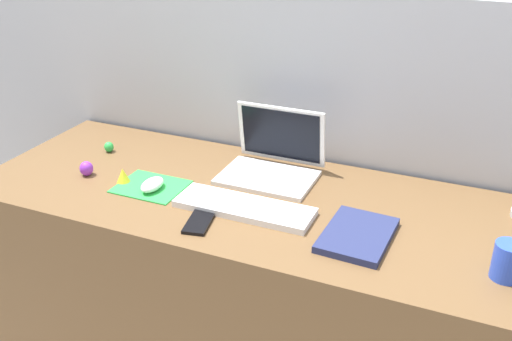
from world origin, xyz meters
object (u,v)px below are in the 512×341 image
(toy_figurine_purple, at_px, (86,168))
(mouse, at_px, (152,185))
(keyboard, at_px, (244,207))
(laptop, at_px, (274,158))
(notebook_pad, at_px, (358,235))
(cell_phone, at_px, (199,222))
(coffee_mug, at_px, (507,261))
(toy_figurine_green, at_px, (109,147))
(toy_figurine_yellow, at_px, (123,176))

(toy_figurine_purple, bearing_deg, mouse, -1.72)
(keyboard, height_order, mouse, mouse)
(laptop, xyz_separation_m, keyboard, (0.01, -0.26, -0.04))
(laptop, distance_m, toy_figurine_purple, 0.61)
(notebook_pad, bearing_deg, mouse, -178.79)
(mouse, xyz_separation_m, toy_figurine_purple, (-0.26, 0.01, 0.00))
(mouse, relative_size, toy_figurine_purple, 1.98)
(cell_phone, relative_size, coffee_mug, 1.36)
(toy_figurine_green, height_order, toy_figurine_yellow, toy_figurine_yellow)
(notebook_pad, xyz_separation_m, toy_figurine_green, (-0.96, 0.21, 0.01))
(toy_figurine_yellow, bearing_deg, toy_figurine_purple, -179.05)
(laptop, xyz_separation_m, notebook_pad, (0.35, -0.28, -0.04))
(cell_phone, height_order, notebook_pad, notebook_pad)
(coffee_mug, bearing_deg, keyboard, 176.07)
(toy_figurine_green, bearing_deg, mouse, -32.44)
(keyboard, xyz_separation_m, toy_figurine_green, (-0.62, 0.19, 0.01))
(toy_figurine_purple, bearing_deg, laptop, 24.84)
(toy_figurine_purple, bearing_deg, toy_figurine_yellow, 0.95)
(keyboard, bearing_deg, cell_phone, -125.93)
(toy_figurine_purple, bearing_deg, notebook_pad, -1.57)
(notebook_pad, height_order, toy_figurine_yellow, toy_figurine_yellow)
(mouse, distance_m, toy_figurine_yellow, 0.12)
(mouse, bearing_deg, toy_figurine_green, 147.56)
(keyboard, relative_size, coffee_mug, 4.35)
(mouse, distance_m, cell_phone, 0.26)
(keyboard, distance_m, toy_figurine_purple, 0.57)
(laptop, distance_m, keyboard, 0.27)
(toy_figurine_purple, xyz_separation_m, toy_figurine_yellow, (0.14, 0.00, 0.00))
(notebook_pad, height_order, coffee_mug, coffee_mug)
(keyboard, height_order, toy_figurine_yellow, toy_figurine_yellow)
(coffee_mug, bearing_deg, toy_figurine_green, 169.64)
(mouse, height_order, notebook_pad, mouse)
(toy_figurine_yellow, bearing_deg, laptop, 31.61)
(coffee_mug, distance_m, toy_figurine_purple, 1.28)
(notebook_pad, bearing_deg, toy_figurine_green, 170.32)
(coffee_mug, height_order, toy_figurine_green, coffee_mug)
(cell_phone, relative_size, toy_figurine_yellow, 2.57)
(toy_figurine_green, distance_m, toy_figurine_purple, 0.19)
(cell_phone, relative_size, toy_figurine_green, 3.46)
(laptop, bearing_deg, coffee_mug, -23.46)
(mouse, height_order, cell_phone, mouse)
(laptop, distance_m, coffee_mug, 0.79)
(cell_phone, xyz_separation_m, toy_figurine_purple, (-0.48, 0.13, 0.02))
(cell_phone, height_order, coffee_mug, coffee_mug)
(keyboard, relative_size, notebook_pad, 1.71)
(keyboard, height_order, notebook_pad, same)
(cell_phone, bearing_deg, toy_figurine_yellow, 148.44)
(coffee_mug, xyz_separation_m, toy_figurine_yellow, (-1.13, 0.06, -0.02))
(laptop, relative_size, coffee_mug, 3.18)
(toy_figurine_purple, distance_m, toy_figurine_yellow, 0.14)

